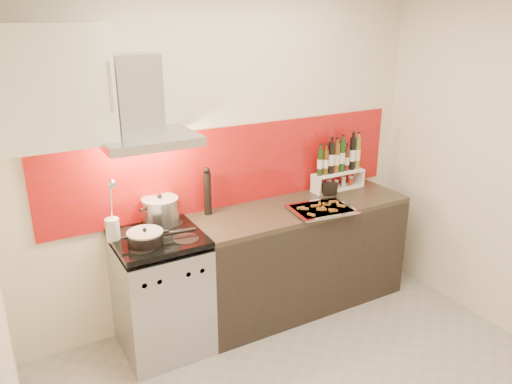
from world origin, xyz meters
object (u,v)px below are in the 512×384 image
counter (299,255)px  pepper_mill (207,192)px  saute_pan (146,237)px  range_stove (162,294)px  stock_pot (161,211)px  baking_tray (322,209)px

counter → pepper_mill: bearing=164.7°
saute_pan → pepper_mill: size_ratio=1.23×
counter → pepper_mill: pepper_mill is taller
range_stove → stock_pot: bearing=63.7°
stock_pot → baking_tray: (1.18, -0.36, -0.09)m
stock_pot → saute_pan: 0.34m
range_stove → pepper_mill: bearing=23.2°
counter → baking_tray: baking_tray is taller
counter → saute_pan: bearing=-176.1°
baking_tray → pepper_mill: bearing=154.9°
counter → range_stove: bearing=-179.8°
saute_pan → baking_tray: (1.38, -0.09, -0.04)m
counter → pepper_mill: size_ratio=4.77×
range_stove → counter: 1.20m
stock_pot → pepper_mill: 0.39m
range_stove → saute_pan: 0.53m
baking_tray → stock_pot: bearing=162.8°
range_stove → pepper_mill: size_ratio=2.41×
stock_pot → saute_pan: stock_pot is taller
pepper_mill → counter: bearing=-15.3°
range_stove → stock_pot: (0.10, 0.19, 0.57)m
stock_pot → saute_pan: size_ratio=0.57×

